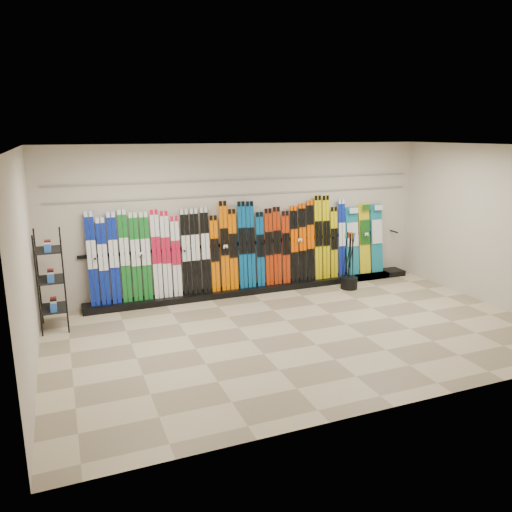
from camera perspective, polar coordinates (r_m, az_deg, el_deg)
name	(u,v)px	position (r m, az deg, el deg)	size (l,w,h in m)	color
floor	(300,332)	(8.36, 5.09, -8.64)	(8.00, 8.00, 0.00)	gray
back_wall	(246,219)	(10.16, -1.11, 4.28)	(8.00, 8.00, 0.00)	beige
left_wall	(25,268)	(7.09, -24.87, -1.27)	(5.00, 5.00, 0.00)	beige
right_wall	(494,226)	(10.34, 25.52, 3.09)	(5.00, 5.00, 0.00)	beige
ceiling	(305,146)	(7.73, 5.58, 12.37)	(8.00, 8.00, 0.00)	silver
ski_rack_base	(261,288)	(10.38, 0.53, -3.70)	(8.00, 0.40, 0.12)	black
skis	(229,249)	(9.94, -3.15, 0.81)	(5.37, 0.19, 1.80)	#0B1F93
snowboards	(364,239)	(11.41, 12.29, 1.86)	(0.94, 0.24, 1.55)	#14728C
accessory_rack	(51,280)	(8.89, -22.37, -2.60)	(0.40, 0.60, 1.67)	black
pole_bin	(349,283)	(10.70, 10.58, -3.03)	(0.35, 0.35, 0.25)	black
ski_poles	(349,260)	(10.58, 10.64, -0.49)	(0.23, 0.28, 1.18)	black
slatwall_rail_0	(247,194)	(10.07, -1.08, 7.07)	(7.60, 0.02, 0.03)	gray
slatwall_rail_1	(247,179)	(10.03, -1.09, 8.77)	(7.60, 0.02, 0.03)	gray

